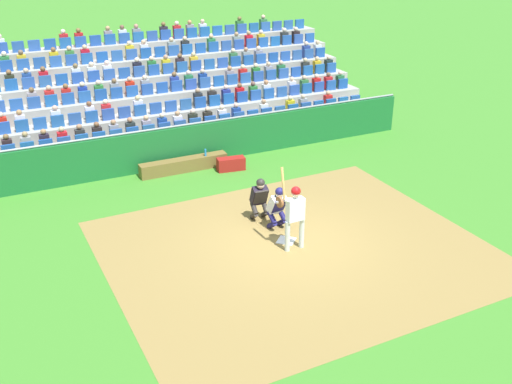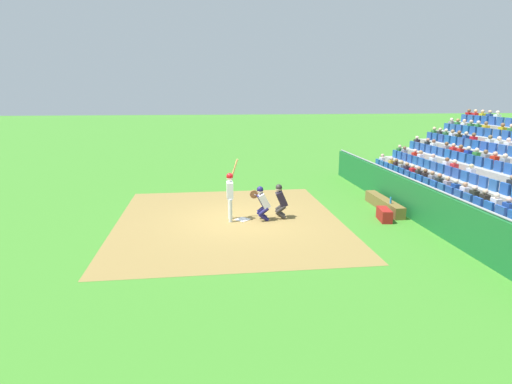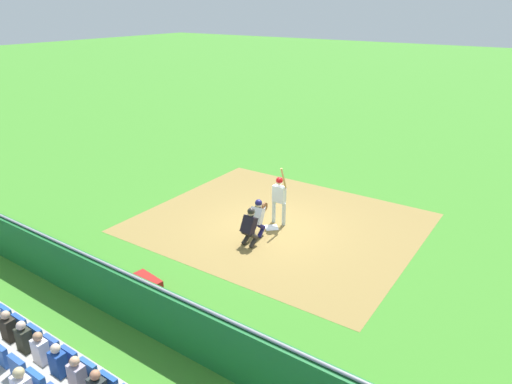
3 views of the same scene
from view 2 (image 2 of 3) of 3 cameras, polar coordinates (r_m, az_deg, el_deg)
name	(u,v)px [view 2 (image 2 of 3)]	position (r m, az deg, el deg)	size (l,w,h in m)	color
ground_plane	(243,220)	(15.23, -1.83, -3.81)	(160.00, 160.00, 0.00)	#3C8127
infield_dirt_patch	(229,220)	(15.19, -3.72, -3.85)	(9.29, 7.93, 0.01)	olive
home_plate_marker	(243,219)	(15.22, -1.83, -3.75)	(0.44, 0.44, 0.02)	white
batter_at_plate	(230,191)	(14.94, -3.55, 0.12)	(0.59, 0.45, 2.20)	silver
catcher_crouching	(262,201)	(15.01, 0.81, -1.24)	(0.49, 0.74, 1.27)	#1B1851
home_plate_umpire	(281,200)	(15.29, 3.36, -1.03)	(0.49, 0.49, 1.29)	#2A2624
dugout_wall	(408,197)	(16.72, 19.91, -0.61)	(16.11, 0.24, 1.44)	#19652D
dugout_bench	(384,204)	(17.29, 17.00, -1.56)	(2.98, 0.40, 0.44)	brown
water_bottle_on_bench	(391,200)	(16.51, 17.84, -1.08)	(0.07, 0.07, 0.24)	#257AC9
equipment_duffel_bag	(384,215)	(15.78, 17.03, -2.96)	(0.92, 0.36, 0.44)	maroon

